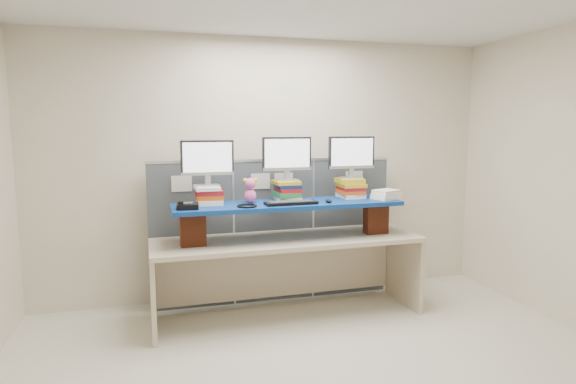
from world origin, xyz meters
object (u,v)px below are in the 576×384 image
object	(u,v)px
monitor_left	(207,160)
monitor_center	(287,156)
desk	(288,254)
blue_board	(288,204)
desk_phone	(187,206)
monitor_right	(351,155)
keyboard	(291,203)

from	to	relation	value
monitor_left	monitor_center	size ratio (longest dim) A/B	1.00
desk	monitor_center	world-z (taller)	monitor_center
blue_board	desk_phone	xyz separation A→B (m)	(-0.96, -0.12, 0.05)
monitor_center	desk_phone	xyz separation A→B (m)	(-0.98, -0.24, -0.41)
monitor_right	keyboard	world-z (taller)	monitor_right
desk	desk_phone	world-z (taller)	desk_phone
monitor_left	monitor_center	distance (m)	0.77
monitor_right	keyboard	size ratio (longest dim) A/B	0.99
keyboard	monitor_right	bearing A→B (deg)	17.21
blue_board	monitor_right	bearing A→B (deg)	9.52
monitor_right	desk_phone	bearing A→B (deg)	-172.43
monitor_right	monitor_left	bearing A→B (deg)	180.00
monitor_right	monitor_center	bearing A→B (deg)	180.00
desk	desk_phone	size ratio (longest dim) A/B	13.07
monitor_center	keyboard	distance (m)	0.49
monitor_left	monitor_right	xyz separation A→B (m)	(1.45, 0.03, 0.03)
monitor_center	monitor_right	size ratio (longest dim) A/B	1.00
monitor_center	monitor_right	bearing A→B (deg)	-0.00
blue_board	monitor_right	world-z (taller)	monitor_right
blue_board	keyboard	distance (m)	0.13
monitor_right	keyboard	xyz separation A→B (m)	(-0.71, -0.26, -0.42)
monitor_left	monitor_right	size ratio (longest dim) A/B	1.00
desk	monitor_center	distance (m)	0.96
monitor_left	monitor_right	world-z (taller)	monitor_right
blue_board	keyboard	xyz separation A→B (m)	(-0.01, -0.13, 0.03)
blue_board	desk	bearing A→B (deg)	178.87
monitor_left	monitor_center	bearing A→B (deg)	0.00
desk_phone	monitor_center	bearing A→B (deg)	17.86
blue_board	monitor_left	distance (m)	0.87
desk	monitor_left	bearing A→B (deg)	170.97
blue_board	keyboard	bearing A→B (deg)	-93.63
blue_board	monitor_left	size ratio (longest dim) A/B	4.47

